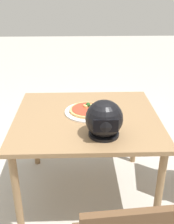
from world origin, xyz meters
The scene contains 5 objects.
ground_plane centered at (0.00, 0.00, 0.00)m, with size 14.00×14.00×0.00m, color #B2ADA3.
dining_table centered at (0.00, 0.00, 0.62)m, with size 1.05×0.95×0.70m.
pizza_plate centered at (-0.01, -0.06, 0.71)m, with size 0.34×0.34×0.01m, color white.
pizza centered at (-0.01, -0.06, 0.73)m, with size 0.27×0.27×0.05m.
motorcycle_helmet centered at (-0.10, 0.27, 0.82)m, with size 0.24×0.24×0.24m.
Camera 1 is at (0.05, 1.79, 1.61)m, focal length 44.13 mm.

